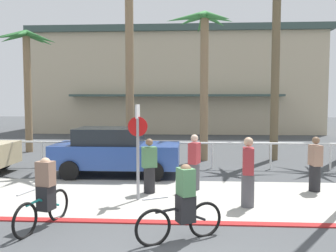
{
  "coord_description": "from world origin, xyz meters",
  "views": [
    {
      "loc": [
        0.24,
        -5.44,
        2.69
      ],
      "look_at": [
        -0.45,
        6.0,
        1.84
      ],
      "focal_mm": 38.4,
      "sensor_mm": 36.0,
      "label": 1
    }
  ],
  "objects_px": {
    "palm_tree_5": "(277,23)",
    "cyclist_black_1": "(183,204)",
    "cyclist_teal_0": "(45,194)",
    "pedestrian_0": "(149,168)",
    "car_blue_1": "(115,151)",
    "pedestrian_3": "(315,167)",
    "pedestrian_2": "(194,165)",
    "palm_tree_2": "(26,56)",
    "pedestrian_1": "(248,175)",
    "palm_tree_4": "(204,49)",
    "stop_sign_bike_lane": "(138,138)"
  },
  "relations": [
    {
      "from": "pedestrian_0",
      "to": "pedestrian_3",
      "type": "distance_m",
      "value": 4.81
    },
    {
      "from": "stop_sign_bike_lane",
      "to": "cyclist_black_1",
      "type": "xyz_separation_m",
      "value": [
        1.25,
        -2.64,
        -0.98
      ]
    },
    {
      "from": "palm_tree_5",
      "to": "pedestrian_1",
      "type": "height_order",
      "value": "palm_tree_5"
    },
    {
      "from": "pedestrian_1",
      "to": "pedestrian_3",
      "type": "xyz_separation_m",
      "value": [
        2.2,
        1.66,
        -0.08
      ]
    },
    {
      "from": "cyclist_black_1",
      "to": "pedestrian_0",
      "type": "bearing_deg",
      "value": 106.98
    },
    {
      "from": "palm_tree_5",
      "to": "cyclist_black_1",
      "type": "height_order",
      "value": "palm_tree_5"
    },
    {
      "from": "cyclist_black_1",
      "to": "pedestrian_1",
      "type": "bearing_deg",
      "value": 54.25
    },
    {
      "from": "cyclist_teal_0",
      "to": "pedestrian_3",
      "type": "bearing_deg",
      "value": 26.15
    },
    {
      "from": "palm_tree_5",
      "to": "pedestrian_2",
      "type": "distance_m",
      "value": 8.48
    },
    {
      "from": "car_blue_1",
      "to": "pedestrian_0",
      "type": "xyz_separation_m",
      "value": [
        1.48,
        -2.38,
        -0.15
      ]
    },
    {
      "from": "cyclist_black_1",
      "to": "pedestrian_3",
      "type": "height_order",
      "value": "pedestrian_3"
    },
    {
      "from": "stop_sign_bike_lane",
      "to": "pedestrian_2",
      "type": "relative_size",
      "value": 1.54
    },
    {
      "from": "palm_tree_2",
      "to": "car_blue_1",
      "type": "height_order",
      "value": "palm_tree_2"
    },
    {
      "from": "palm_tree_5",
      "to": "pedestrian_1",
      "type": "xyz_separation_m",
      "value": [
        -2.34,
        -7.24,
        -5.18
      ]
    },
    {
      "from": "stop_sign_bike_lane",
      "to": "cyclist_black_1",
      "type": "height_order",
      "value": "stop_sign_bike_lane"
    },
    {
      "from": "palm_tree_2",
      "to": "palm_tree_5",
      "type": "bearing_deg",
      "value": -8.14
    },
    {
      "from": "palm_tree_2",
      "to": "pedestrian_3",
      "type": "relative_size",
      "value": 3.82
    },
    {
      "from": "pedestrian_1",
      "to": "pedestrian_0",
      "type": "bearing_deg",
      "value": 155.21
    },
    {
      "from": "palm_tree_4",
      "to": "cyclist_black_1",
      "type": "height_order",
      "value": "palm_tree_4"
    },
    {
      "from": "pedestrian_0",
      "to": "pedestrian_3",
      "type": "height_order",
      "value": "pedestrian_3"
    },
    {
      "from": "pedestrian_3",
      "to": "cyclist_teal_0",
      "type": "bearing_deg",
      "value": -153.85
    },
    {
      "from": "cyclist_teal_0",
      "to": "pedestrian_3",
      "type": "distance_m",
      "value": 7.46
    },
    {
      "from": "palm_tree_4",
      "to": "pedestrian_1",
      "type": "xyz_separation_m",
      "value": [
        0.84,
        -6.9,
        -4.03
      ]
    },
    {
      "from": "pedestrian_0",
      "to": "cyclist_teal_0",
      "type": "bearing_deg",
      "value": -123.99
    },
    {
      "from": "cyclist_black_1",
      "to": "pedestrian_1",
      "type": "height_order",
      "value": "pedestrian_1"
    },
    {
      "from": "palm_tree_5",
      "to": "pedestrian_0",
      "type": "distance_m",
      "value": 9.42
    },
    {
      "from": "stop_sign_bike_lane",
      "to": "pedestrian_0",
      "type": "height_order",
      "value": "stop_sign_bike_lane"
    },
    {
      "from": "car_blue_1",
      "to": "palm_tree_2",
      "type": "bearing_deg",
      "value": 136.27
    },
    {
      "from": "stop_sign_bike_lane",
      "to": "palm_tree_4",
      "type": "height_order",
      "value": "palm_tree_4"
    },
    {
      "from": "pedestrian_3",
      "to": "car_blue_1",
      "type": "bearing_deg",
      "value": 163.07
    },
    {
      "from": "stop_sign_bike_lane",
      "to": "palm_tree_2",
      "type": "bearing_deg",
      "value": 129.06
    },
    {
      "from": "pedestrian_1",
      "to": "palm_tree_5",
      "type": "bearing_deg",
      "value": 72.1
    },
    {
      "from": "cyclist_teal_0",
      "to": "pedestrian_1",
      "type": "height_order",
      "value": "pedestrian_1"
    },
    {
      "from": "cyclist_teal_0",
      "to": "pedestrian_1",
      "type": "relative_size",
      "value": 1.01
    },
    {
      "from": "cyclist_teal_0",
      "to": "palm_tree_4",
      "type": "bearing_deg",
      "value": 66.76
    },
    {
      "from": "palm_tree_2",
      "to": "pedestrian_0",
      "type": "distance_m",
      "value": 11.32
    },
    {
      "from": "stop_sign_bike_lane",
      "to": "palm_tree_5",
      "type": "xyz_separation_m",
      "value": [
        5.15,
        6.78,
        4.33
      ]
    },
    {
      "from": "car_blue_1",
      "to": "cyclist_teal_0",
      "type": "distance_m",
      "value": 5.22
    },
    {
      "from": "palm_tree_5",
      "to": "cyclist_black_1",
      "type": "distance_m",
      "value": 11.49
    },
    {
      "from": "palm_tree_2",
      "to": "pedestrian_2",
      "type": "height_order",
      "value": "palm_tree_2"
    },
    {
      "from": "pedestrian_2",
      "to": "pedestrian_0",
      "type": "bearing_deg",
      "value": -160.64
    },
    {
      "from": "palm_tree_5",
      "to": "pedestrian_3",
      "type": "height_order",
      "value": "palm_tree_5"
    },
    {
      "from": "palm_tree_2",
      "to": "car_blue_1",
      "type": "bearing_deg",
      "value": -43.73
    },
    {
      "from": "stop_sign_bike_lane",
      "to": "cyclist_black_1",
      "type": "distance_m",
      "value": 3.08
    },
    {
      "from": "palm_tree_2",
      "to": "cyclist_black_1",
      "type": "xyz_separation_m",
      "value": [
        8.15,
        -11.14,
        -4.16
      ]
    },
    {
      "from": "cyclist_black_1",
      "to": "cyclist_teal_0",
      "type": "bearing_deg",
      "value": 169.35
    },
    {
      "from": "palm_tree_2",
      "to": "palm_tree_5",
      "type": "distance_m",
      "value": 12.23
    },
    {
      "from": "car_blue_1",
      "to": "pedestrian_3",
      "type": "xyz_separation_m",
      "value": [
        6.28,
        -1.91,
        -0.13
      ]
    },
    {
      "from": "palm_tree_5",
      "to": "car_blue_1",
      "type": "bearing_deg",
      "value": -150.26
    },
    {
      "from": "cyclist_black_1",
      "to": "pedestrian_0",
      "type": "xyz_separation_m",
      "value": [
        -1.03,
        3.37,
        0.03
      ]
    }
  ]
}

